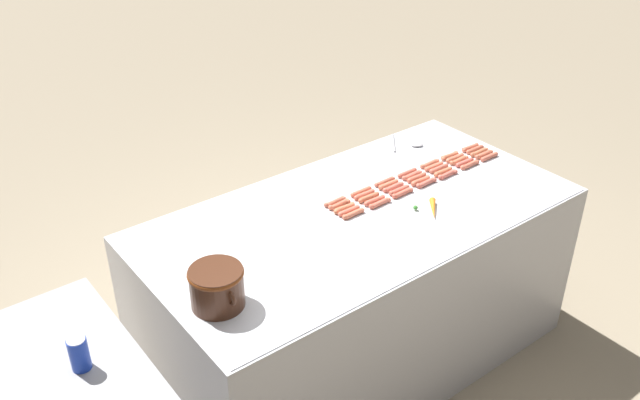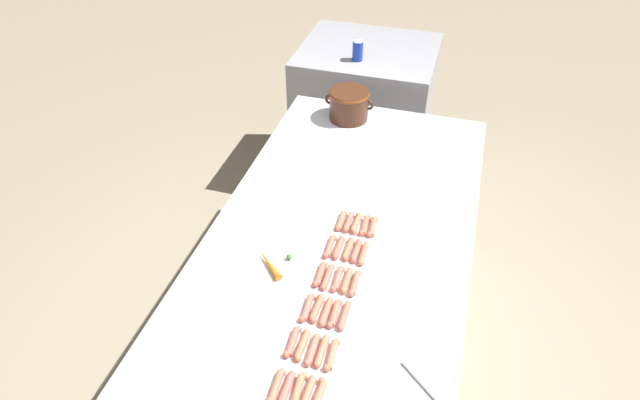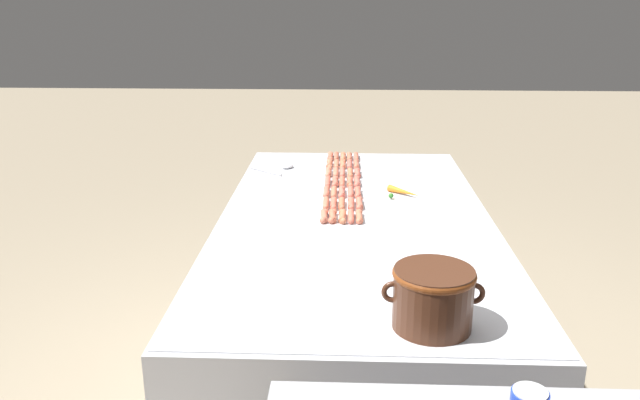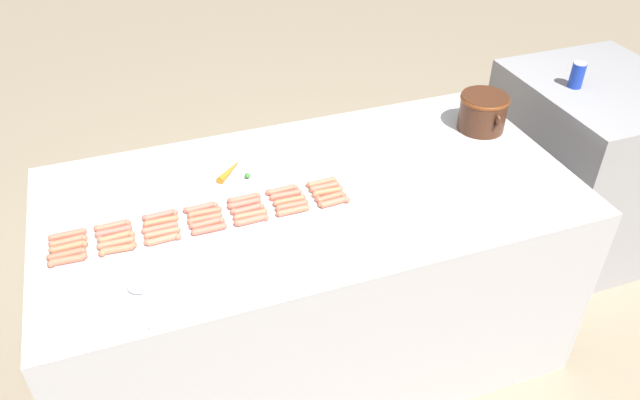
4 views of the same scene
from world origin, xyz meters
name	(u,v)px [view 3 (image 3 of 4)]	position (x,y,z in m)	size (l,w,h in m)	color
griddle_counter	(353,317)	(0.00, 0.00, 0.46)	(1.09, 2.13, 0.92)	#BCBCC1
hot_dog_0	(356,157)	(-0.02, -0.92, 0.93)	(0.03, 0.13, 0.03)	#D3684F
hot_dog_1	(356,164)	(-0.02, -0.76, 0.93)	(0.03, 0.13, 0.03)	#D56A51
hot_dog_2	(357,173)	(-0.02, -0.59, 0.93)	(0.03, 0.13, 0.03)	#D66453
hot_dog_3	(357,182)	(-0.01, -0.44, 0.93)	(0.03, 0.13, 0.03)	#CF6554
hot_dog_4	(358,193)	(-0.01, -0.27, 0.93)	(0.03, 0.13, 0.03)	#D5644F
hot_dog_5	(360,203)	(-0.02, -0.11, 0.93)	(0.03, 0.13, 0.03)	#D36851
hot_dog_6	(359,216)	(-0.01, 0.05, 0.93)	(0.03, 0.13, 0.03)	#D36E4F
hot_dog_7	(349,157)	(0.02, -0.92, 0.93)	(0.03, 0.13, 0.03)	#CA6D51
hot_dog_8	(350,164)	(0.02, -0.76, 0.93)	(0.03, 0.13, 0.03)	#CF6455
hot_dog_9	(350,173)	(0.02, -0.59, 0.93)	(0.03, 0.13, 0.03)	#CD714E
hot_dog_10	(350,182)	(0.02, -0.43, 0.93)	(0.03, 0.13, 0.03)	#D2694E
hot_dog_11	(351,192)	(0.02, -0.28, 0.93)	(0.03, 0.13, 0.03)	#CD6753
hot_dog_12	(351,204)	(0.02, -0.11, 0.93)	(0.03, 0.13, 0.03)	#D46550
hot_dog_13	(351,216)	(0.02, 0.05, 0.93)	(0.03, 0.13, 0.03)	#D66751
hot_dog_14	(343,157)	(0.05, -0.92, 0.93)	(0.03, 0.13, 0.03)	#CA724F
hot_dog_15	(343,164)	(0.05, -0.76, 0.93)	(0.03, 0.13, 0.03)	#D3714F
hot_dog_16	(342,172)	(0.06, -0.60, 0.93)	(0.03, 0.13, 0.03)	#CE6956
hot_dog_17	(342,182)	(0.06, -0.44, 0.93)	(0.03, 0.13, 0.03)	#CE684E
hot_dog_18	(342,192)	(0.06, -0.27, 0.93)	(0.03, 0.13, 0.03)	#D56856
hot_dog_19	(342,204)	(0.06, -0.11, 0.93)	(0.03, 0.13, 0.03)	#CA6D4C
hot_dog_20	(342,216)	(0.05, 0.05, 0.93)	(0.03, 0.13, 0.03)	#CA714D
hot_dog_21	(336,156)	(0.09, -0.93, 0.93)	(0.03, 0.13, 0.03)	#C9664C
hot_dog_22	(336,164)	(0.09, -0.76, 0.93)	(0.03, 0.13, 0.03)	#CC7155
hot_dog_23	(336,172)	(0.09, -0.60, 0.93)	(0.03, 0.13, 0.03)	#D67155
hot_dog_24	(335,182)	(0.09, -0.43, 0.93)	(0.03, 0.13, 0.03)	#CC6752
hot_dog_25	(334,192)	(0.09, -0.27, 0.93)	(0.03, 0.13, 0.03)	#D07052
hot_dog_26	(334,204)	(0.09, -0.11, 0.93)	(0.03, 0.13, 0.03)	#D66650
hot_dog_27	(333,216)	(0.09, 0.05, 0.93)	(0.03, 0.13, 0.03)	#D0694D
hot_dog_28	(330,156)	(0.12, -0.92, 0.93)	(0.03, 0.13, 0.03)	#CD6B50
hot_dog_29	(329,164)	(0.12, -0.76, 0.93)	(0.03, 0.13, 0.03)	#CF6F4F
hot_dog_30	(329,172)	(0.12, -0.60, 0.93)	(0.03, 0.13, 0.03)	#CD7156
hot_dog_31	(328,182)	(0.12, -0.43, 0.93)	(0.03, 0.13, 0.03)	#CD6551
hot_dog_32	(326,192)	(0.13, -0.28, 0.93)	(0.03, 0.13, 0.03)	#CA6852
hot_dog_33	(326,203)	(0.12, -0.11, 0.93)	(0.03, 0.13, 0.03)	#D26C50
hot_dog_34	(324,216)	(0.12, 0.05, 0.93)	(0.03, 0.13, 0.03)	#CA6C53
bean_pot	(433,295)	(-0.19, 0.89, 1.02)	(0.27, 0.22, 0.17)	#472616
serving_spoon	(280,168)	(0.37, -0.69, 0.93)	(0.23, 0.20, 0.02)	#B7B7BC
carrot	(403,192)	(-0.22, -0.27, 0.94)	(0.15, 0.14, 0.03)	orange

